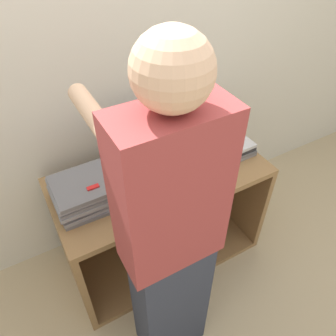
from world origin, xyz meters
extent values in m
plane|color=tan|center=(0.00, 0.00, 0.00)|extent=(12.00, 12.00, 0.00)
cube|color=beige|center=(0.00, 0.72, 1.20)|extent=(8.00, 0.05, 2.40)
cube|color=olive|center=(0.00, 0.31, 0.72)|extent=(1.25, 0.62, 0.04)
cube|color=olive|center=(0.00, 0.31, 0.02)|extent=(1.25, 0.62, 0.04)
cube|color=olive|center=(-0.61, 0.31, 0.37)|extent=(0.04, 0.62, 0.67)
cube|color=olive|center=(0.61, 0.31, 0.37)|extent=(0.04, 0.62, 0.67)
cube|color=olive|center=(0.00, 0.60, 0.37)|extent=(1.18, 0.04, 0.67)
cube|color=#333338|center=(0.00, 0.31, 0.75)|extent=(0.38, 0.27, 0.02)
cube|color=#28282B|center=(0.00, 0.32, 0.76)|extent=(0.31, 0.15, 0.00)
cube|color=#333338|center=(0.00, 0.49, 0.89)|extent=(0.38, 0.09, 0.26)
cube|color=black|center=(0.00, 0.48, 0.89)|extent=(0.33, 0.07, 0.23)
cube|color=slate|center=(-0.40, 0.30, 0.75)|extent=(0.38, 0.28, 0.02)
cube|color=gray|center=(-0.41, 0.31, 0.77)|extent=(0.38, 0.28, 0.02)
cube|color=gray|center=(-0.41, 0.31, 0.79)|extent=(0.39, 0.29, 0.02)
cube|color=gray|center=(-0.41, 0.30, 0.81)|extent=(0.38, 0.28, 0.02)
cube|color=slate|center=(-0.41, 0.30, 0.83)|extent=(0.38, 0.27, 0.02)
cube|color=gray|center=(-0.41, 0.31, 0.85)|extent=(0.38, 0.27, 0.02)
cube|color=slate|center=(-0.40, 0.30, 0.87)|extent=(0.38, 0.28, 0.02)
cube|color=gray|center=(0.41, 0.30, 0.75)|extent=(0.38, 0.27, 0.02)
cube|color=slate|center=(0.41, 0.31, 0.77)|extent=(0.39, 0.29, 0.02)
cube|color=#232326|center=(0.40, 0.31, 0.79)|extent=(0.38, 0.27, 0.02)
cube|color=#B7B7BC|center=(0.40, 0.30, 0.81)|extent=(0.38, 0.28, 0.02)
cube|color=#2D3342|center=(-0.24, -0.24, 0.43)|extent=(0.34, 0.20, 0.85)
cube|color=#993838|center=(-0.24, -0.24, 1.19)|extent=(0.40, 0.20, 0.68)
sphere|color=#DBAD89|center=(-0.24, -0.24, 1.64)|extent=(0.23, 0.23, 0.23)
cylinder|color=#DBAD89|center=(-0.40, 0.02, 1.43)|extent=(0.07, 0.32, 0.07)
cylinder|color=#DBAD89|center=(-0.08, 0.02, 1.43)|extent=(0.07, 0.32, 0.07)
cube|color=red|center=(-0.41, 0.24, 0.89)|extent=(0.06, 0.02, 0.01)
camera|label=1|loc=(-0.64, -0.93, 2.01)|focal=35.00mm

